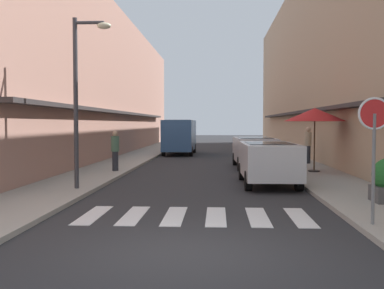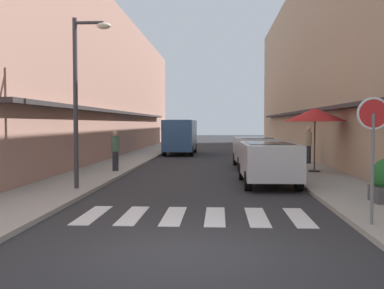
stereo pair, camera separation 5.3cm
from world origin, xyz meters
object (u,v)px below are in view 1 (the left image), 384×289
object	(u,v)px
parked_car_near	(268,159)
round_street_sign	(374,127)
pedestrian_walking_far	(308,144)
delivery_van	(180,134)
pedestrian_walking_near	(115,150)
street_lamp	(82,84)
parked_car_mid	(254,149)
cafe_umbrella	(315,115)

from	to	relation	value
parked_car_near	round_street_sign	world-z (taller)	round_street_sign
round_street_sign	pedestrian_walking_far	size ratio (longest dim) A/B	1.38
delivery_van	pedestrian_walking_near	size ratio (longest dim) A/B	3.19
delivery_van	street_lamp	bearing A→B (deg)	-95.16
parked_car_mid	street_lamp	bearing A→B (deg)	-126.50
parked_car_mid	street_lamp	world-z (taller)	street_lamp
round_street_sign	pedestrian_walking_far	xyz separation A→B (m)	(1.45, 14.06, -0.96)
cafe_umbrella	pedestrian_walking_far	distance (m)	4.29
parked_car_mid	pedestrian_walking_near	size ratio (longest dim) A/B	2.59
pedestrian_walking_far	parked_car_mid	bearing A→B (deg)	138.77
round_street_sign	cafe_umbrella	distance (m)	10.08
cafe_umbrella	pedestrian_walking_near	distance (m)	8.49
parked_car_near	street_lamp	size ratio (longest dim) A/B	0.82
cafe_umbrella	pedestrian_walking_far	bearing A→B (deg)	82.64
delivery_van	pedestrian_walking_near	xyz separation A→B (m)	(-1.74, -12.17, -0.39)
delivery_van	round_street_sign	world-z (taller)	round_street_sign
cafe_umbrella	pedestrian_walking_near	bearing A→B (deg)	-179.42
pedestrian_walking_near	cafe_umbrella	bearing A→B (deg)	-2.13
street_lamp	cafe_umbrella	xyz separation A→B (m)	(8.20, 5.34, -0.84)
delivery_van	pedestrian_walking_far	bearing A→B (deg)	-48.44
parked_car_mid	pedestrian_walking_near	distance (m)	6.67
street_lamp	pedestrian_walking_far	size ratio (longest dim) A/B	2.86
parked_car_mid	round_street_sign	size ratio (longest dim) A/B	1.74
parked_car_near	street_lamp	bearing A→B (deg)	-162.03
parked_car_near	pedestrian_walking_near	world-z (taller)	pedestrian_walking_near
round_street_sign	cafe_umbrella	size ratio (longest dim) A/B	0.95
street_lamp	pedestrian_walking_near	world-z (taller)	street_lamp
parked_car_mid	pedestrian_walking_far	size ratio (longest dim) A/B	2.40
round_street_sign	street_lamp	world-z (taller)	street_lamp
pedestrian_walking_near	street_lamp	bearing A→B (deg)	-90.90
delivery_van	street_lamp	xyz separation A→B (m)	(-1.57, -17.43, 1.92)
parked_car_mid	pedestrian_walking_far	xyz separation A→B (m)	(2.80, 1.38, 0.17)
delivery_van	round_street_sign	size ratio (longest dim) A/B	2.14
round_street_sign	pedestrian_walking_near	xyz separation A→B (m)	(-7.44, 9.95, -1.04)
parked_car_mid	pedestrian_walking_far	distance (m)	3.13
delivery_van	cafe_umbrella	world-z (taller)	cafe_umbrella
parked_car_near	street_lamp	distance (m)	6.67
delivery_van	street_lamp	world-z (taller)	street_lamp
parked_car_near	parked_car_mid	xyz separation A→B (m)	(0.00, 6.08, 0.00)
parked_car_mid	street_lamp	distance (m)	10.23
cafe_umbrella	pedestrian_walking_far	size ratio (longest dim) A/B	1.45
delivery_van	pedestrian_walking_far	world-z (taller)	delivery_van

